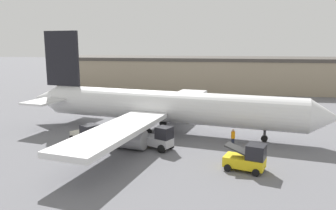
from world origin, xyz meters
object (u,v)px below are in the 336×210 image
(ground_crew_worker, at_px, (233,137))
(pushback_tug, at_px, (159,139))
(airplane, at_px, (160,106))
(baggage_tug, at_px, (87,134))
(belt_loader_truck, at_px, (248,158))

(ground_crew_worker, xyz_separation_m, pushback_tug, (-7.27, -2.20, 0.11))
(ground_crew_worker, bearing_deg, pushback_tug, 84.59)
(airplane, relative_size, baggage_tug, 9.92)
(baggage_tug, relative_size, belt_loader_truck, 1.04)
(baggage_tug, distance_m, pushback_tug, 7.94)
(baggage_tug, height_order, pushback_tug, pushback_tug)
(belt_loader_truck, bearing_deg, ground_crew_worker, 116.10)
(belt_loader_truck, bearing_deg, pushback_tug, 169.99)
(ground_crew_worker, xyz_separation_m, belt_loader_truck, (1.06, -6.39, 0.09))
(airplane, height_order, belt_loader_truck, airplane)
(airplane, distance_m, pushback_tug, 7.09)
(baggage_tug, xyz_separation_m, pushback_tug, (7.92, -0.62, 0.09))
(airplane, xyz_separation_m, baggage_tug, (-6.66, -6.07, -2.07))
(belt_loader_truck, distance_m, pushback_tug, 9.32)
(baggage_tug, distance_m, belt_loader_truck, 16.94)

